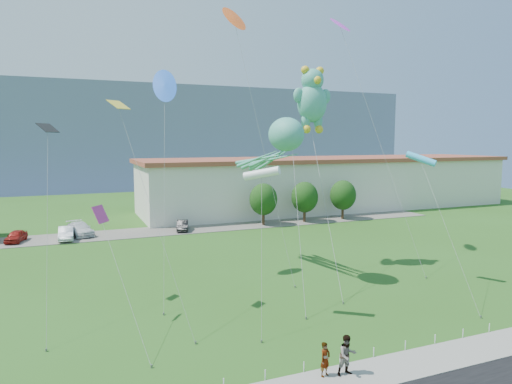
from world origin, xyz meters
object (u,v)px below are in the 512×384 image
(pedestrian_left, at_px, (325,359))
(parked_car_silver, at_px, (66,233))
(parked_car_red, at_px, (16,236))
(warehouse, at_px, (330,183))
(pedestrian_right, at_px, (347,355))
(octopus_kite, at_px, (278,146))
(parked_car_white, at_px, (80,229))
(parked_car_black, at_px, (183,225))
(teddy_bear_kite, at_px, (312,98))

(pedestrian_left, height_order, parked_car_silver, pedestrian_left)
(pedestrian_left, relative_size, parked_car_red, 0.44)
(warehouse, height_order, parked_car_silver, warehouse)
(pedestrian_right, height_order, octopus_kite, octopus_kite)
(warehouse, relative_size, parked_car_white, 11.94)
(parked_car_red, height_order, parked_car_white, parked_car_white)
(parked_car_red, bearing_deg, parked_car_white, 23.60)
(parked_car_white, bearing_deg, warehouse, -3.03)
(octopus_kite, bearing_deg, pedestrian_left, -106.74)
(parked_car_white, height_order, octopus_kite, octopus_kite)
(pedestrian_left, distance_m, octopus_kite, 18.41)
(parked_car_black, bearing_deg, octopus_kite, -68.17)
(pedestrian_right, bearing_deg, parked_car_white, 108.80)
(pedestrian_left, distance_m, parked_car_black, 36.50)
(warehouse, bearing_deg, parked_car_red, -168.44)
(pedestrian_right, distance_m, parked_car_silver, 38.46)
(warehouse, bearing_deg, parked_car_white, -168.04)
(parked_car_black, height_order, teddy_bear_kite, teddy_bear_kite)
(pedestrian_left, bearing_deg, octopus_kite, 52.68)
(parked_car_silver, relative_size, octopus_kite, 0.30)
(parked_car_silver, bearing_deg, parked_car_black, 2.26)
(parked_car_silver, distance_m, parked_car_black, 13.05)
(warehouse, distance_m, parked_car_black, 28.46)
(pedestrian_right, relative_size, teddy_bear_kite, 0.11)
(parked_car_red, distance_m, parked_car_white, 6.55)
(pedestrian_left, relative_size, parked_car_white, 0.31)
(parked_car_silver, distance_m, teddy_bear_kite, 30.83)
(warehouse, bearing_deg, parked_car_silver, -165.85)
(warehouse, bearing_deg, pedestrian_right, -120.50)
(parked_car_white, xyz_separation_m, octopus_kite, (14.26, -23.04, 9.70))
(parked_car_black, relative_size, octopus_kite, 0.26)
(parked_car_white, bearing_deg, parked_car_silver, -142.79)
(warehouse, xyz_separation_m, octopus_kite, (-23.84, -31.11, 6.38))
(pedestrian_right, relative_size, parked_car_white, 0.37)
(octopus_kite, relative_size, teddy_bear_kite, 0.85)
(octopus_kite, bearing_deg, pedestrian_right, -102.94)
(parked_car_white, bearing_deg, parked_car_black, -23.03)
(parked_car_white, bearing_deg, parked_car_red, 174.20)
(pedestrian_right, xyz_separation_m, parked_car_white, (-10.73, 38.38, -0.25))
(parked_car_white, relative_size, octopus_kite, 0.35)
(parked_car_black, bearing_deg, pedestrian_left, -78.22)
(parked_car_black, distance_m, teddy_bear_kite, 24.86)
(pedestrian_right, xyz_separation_m, parked_car_black, (0.83, 36.75, -0.37))
(pedestrian_left, distance_m, pedestrian_right, 1.05)
(pedestrian_left, relative_size, parked_car_silver, 0.37)
(parked_car_white, bearing_deg, pedestrian_left, -90.66)
(parked_car_black, bearing_deg, teddy_bear_kite, -56.36)
(pedestrian_right, bearing_deg, parked_car_silver, 111.70)
(warehouse, height_order, pedestrian_right, warehouse)
(pedestrian_left, bearing_deg, parked_car_black, 66.54)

